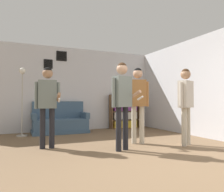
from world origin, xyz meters
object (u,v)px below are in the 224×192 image
(person_player_foreground_center, at_px, (122,96))
(person_spectator_near_bookshelf, at_px, (186,98))
(person_watcher_holding_cup, at_px, (138,97))
(drinking_cup, at_px, (119,93))
(person_player_foreground_left, at_px, (47,99))
(floor_lamp, at_px, (22,93))
(couch, at_px, (60,123))
(bookshelf, at_px, (124,111))

(person_player_foreground_center, distance_m, person_spectator_near_bookshelf, 1.49)
(person_watcher_holding_cup, height_order, person_spectator_near_bookshelf, person_watcher_holding_cup)
(person_player_foreground_center, xyz_separation_m, drinking_cup, (1.42, 3.07, 0.18))
(person_player_foreground_left, xyz_separation_m, drinking_cup, (2.73, 2.29, 0.23))
(floor_lamp, distance_m, drinking_cup, 3.19)
(couch, distance_m, person_player_foreground_center, 3.05)
(bookshelf, relative_size, drinking_cup, 10.26)
(person_player_foreground_left, xyz_separation_m, person_spectator_near_bookshelf, (2.79, -0.91, 0.01))
(couch, height_order, person_watcher_holding_cup, person_watcher_holding_cup)
(bookshelf, height_order, person_spectator_near_bookshelf, person_spectator_near_bookshelf)
(person_spectator_near_bookshelf, bearing_deg, person_player_foreground_left, 161.95)
(person_player_foreground_center, height_order, person_spectator_near_bookshelf, person_player_foreground_center)
(floor_lamp, distance_m, person_spectator_near_bookshelf, 4.22)
(bookshelf, height_order, person_player_foreground_center, person_player_foreground_center)
(floor_lamp, relative_size, person_watcher_holding_cup, 1.09)
(bookshelf, distance_m, person_player_foreground_center, 3.51)
(person_player_foreground_center, relative_size, person_watcher_holding_cup, 1.00)
(couch, height_order, drinking_cup, drinking_cup)
(bookshelf, xyz_separation_m, person_player_foreground_left, (-2.94, -2.29, 0.42))
(person_player_foreground_center, distance_m, person_watcher_holding_cup, 0.78)
(couch, height_order, person_player_foreground_center, person_player_foreground_center)
(floor_lamp, height_order, person_player_foreground_left, floor_lamp)
(couch, xyz_separation_m, person_watcher_holding_cup, (1.29, -2.41, 0.75))
(couch, xyz_separation_m, floor_lamp, (-1.07, -0.27, 0.88))
(bookshelf, bearing_deg, person_player_foreground_center, -117.98)
(couch, xyz_separation_m, person_player_foreground_center, (0.66, -2.88, 0.75))
(floor_lamp, distance_m, person_player_foreground_left, 1.89)
(person_player_foreground_center, height_order, drinking_cup, person_player_foreground_center)
(person_player_foreground_left, distance_m, person_player_foreground_center, 1.52)
(person_player_foreground_center, relative_size, person_spectator_near_bookshelf, 1.03)
(floor_lamp, bearing_deg, drinking_cup, 8.24)
(person_player_foreground_left, bearing_deg, drinking_cup, 39.96)
(bookshelf, xyz_separation_m, person_player_foreground_center, (-1.63, -3.07, 0.47))
(person_player_foreground_left, height_order, person_watcher_holding_cup, person_watcher_holding_cup)
(person_spectator_near_bookshelf, bearing_deg, person_watcher_holding_cup, 145.11)
(floor_lamp, bearing_deg, person_player_foreground_left, -76.98)
(couch, bearing_deg, drinking_cup, 5.25)
(person_spectator_near_bookshelf, height_order, drinking_cup, person_spectator_near_bookshelf)
(person_player_foreground_left, xyz_separation_m, person_watcher_holding_cup, (1.94, -0.32, 0.05))
(person_watcher_holding_cup, bearing_deg, floor_lamp, 137.72)
(person_player_foreground_center, bearing_deg, floor_lamp, 123.51)
(couch, bearing_deg, person_spectator_near_bookshelf, -54.53)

